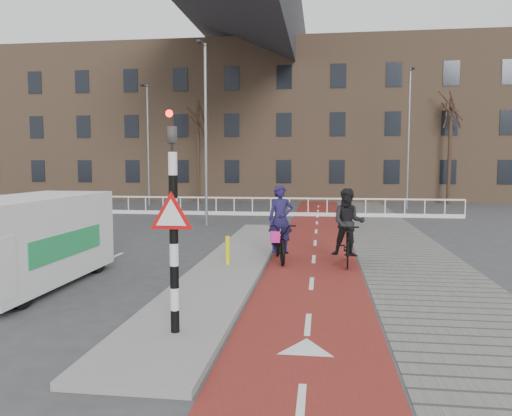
# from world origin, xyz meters

# --- Properties ---
(ground) EXTENTS (120.00, 120.00, 0.00)m
(ground) POSITION_xyz_m (0.00, 0.00, 0.00)
(ground) COLOR #38383A
(ground) RESTS_ON ground
(bike_lane) EXTENTS (2.50, 60.00, 0.01)m
(bike_lane) POSITION_xyz_m (1.50, 10.00, 0.01)
(bike_lane) COLOR maroon
(bike_lane) RESTS_ON ground
(sidewalk) EXTENTS (3.00, 60.00, 0.01)m
(sidewalk) POSITION_xyz_m (4.30, 10.00, 0.01)
(sidewalk) COLOR slate
(sidewalk) RESTS_ON ground
(curb_island) EXTENTS (1.80, 16.00, 0.12)m
(curb_island) POSITION_xyz_m (-0.70, 4.00, 0.06)
(curb_island) COLOR gray
(curb_island) RESTS_ON ground
(traffic_signal) EXTENTS (0.80, 0.80, 3.68)m
(traffic_signal) POSITION_xyz_m (-0.60, -2.02, 1.99)
(traffic_signal) COLOR black
(traffic_signal) RESTS_ON curb_island
(bollard) EXTENTS (0.12, 0.12, 0.76)m
(bollard) POSITION_xyz_m (-0.77, 3.42, 0.50)
(bollard) COLOR yellow
(bollard) RESTS_ON curb_island
(cyclist_near) EXTENTS (1.13, 2.23, 2.19)m
(cyclist_near) POSITION_xyz_m (0.55, 4.59, 0.74)
(cyclist_near) COLOR black
(cyclist_near) RESTS_ON bike_lane
(cyclist_far) EXTENTS (0.95, 2.03, 2.12)m
(cyclist_far) POSITION_xyz_m (2.45, 4.30, 0.89)
(cyclist_far) COLOR black
(cyclist_far) RESTS_ON bike_lane
(van) EXTENTS (1.99, 4.83, 2.07)m
(van) POSITION_xyz_m (-4.89, 0.85, 1.09)
(van) COLOR silver
(van) RESTS_ON ground
(railing) EXTENTS (28.00, 0.10, 0.99)m
(railing) POSITION_xyz_m (-5.00, 17.00, 0.31)
(railing) COLOR silver
(railing) RESTS_ON ground
(townhouse_row) EXTENTS (46.00, 10.00, 15.90)m
(townhouse_row) POSITION_xyz_m (-3.00, 32.00, 7.81)
(townhouse_row) COLOR #7F6047
(townhouse_row) RESTS_ON ground
(tree_mid) EXTENTS (0.24, 0.24, 6.81)m
(tree_mid) POSITION_xyz_m (-6.89, 24.66, 3.40)
(tree_mid) COLOR black
(tree_mid) RESTS_ON ground
(tree_right) EXTENTS (0.25, 0.25, 7.17)m
(tree_right) POSITION_xyz_m (10.30, 25.92, 3.59)
(tree_right) COLOR black
(tree_right) RESTS_ON ground
(streetlight_near) EXTENTS (0.12, 0.12, 8.04)m
(streetlight_near) POSITION_xyz_m (-3.44, 12.33, 4.02)
(streetlight_near) COLOR slate
(streetlight_near) RESTS_ON ground
(streetlight_left) EXTENTS (0.12, 0.12, 7.91)m
(streetlight_left) POSITION_xyz_m (-9.75, 22.49, 3.96)
(streetlight_left) COLOR slate
(streetlight_left) RESTS_ON ground
(streetlight_right) EXTENTS (0.12, 0.12, 8.45)m
(streetlight_right) POSITION_xyz_m (6.90, 21.87, 4.23)
(streetlight_right) COLOR slate
(streetlight_right) RESTS_ON ground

